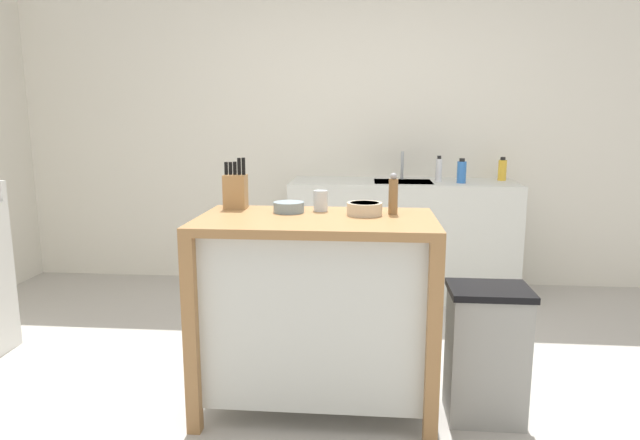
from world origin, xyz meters
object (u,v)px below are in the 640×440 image
object	(u,v)px
bottle_hand_soap	(502,170)
bottle_dish_soap	(462,172)
kitchen_island	(316,303)
drinking_cup	(321,201)
bowl_stoneware_deep	(364,208)
pepper_grinder	(393,195)
sink_faucet	(402,165)
bottle_spray_cleaner	(439,170)
trash_bin	(486,353)
knife_block	(235,190)
bowl_ceramic_small	(289,207)

from	to	relation	value
bottle_hand_soap	bottle_dish_soap	xyz separation A→B (m)	(-0.34, -0.20, 0.00)
kitchen_island	drinking_cup	distance (m)	0.49
bowl_stoneware_deep	pepper_grinder	bearing A→B (deg)	14.53
sink_faucet	bottle_dish_soap	world-z (taller)	sink_faucet
drinking_cup	kitchen_island	bearing A→B (deg)	-91.73
sink_faucet	bottle_spray_cleaner	bearing A→B (deg)	-26.25
bottle_hand_soap	kitchen_island	bearing A→B (deg)	-123.59
sink_faucet	bottle_hand_soap	xyz separation A→B (m)	(0.77, -0.02, -0.03)
sink_faucet	trash_bin	bearing A→B (deg)	-81.87
knife_block	trash_bin	distance (m)	1.43
bottle_dish_soap	pepper_grinder	bearing A→B (deg)	-109.77
kitchen_island	bottle_hand_soap	bearing A→B (deg)	56.41
bottle_spray_cleaner	bottle_dish_soap	xyz separation A→B (m)	(0.16, -0.09, -0.01)
knife_block	sink_faucet	distance (m)	1.96
pepper_grinder	sink_faucet	distance (m)	1.84
bottle_hand_soap	bottle_spray_cleaner	distance (m)	0.51
sink_faucet	bottle_spray_cleaner	world-z (taller)	sink_faucet
trash_bin	sink_faucet	world-z (taller)	sink_faucet
bowl_ceramic_small	drinking_cup	world-z (taller)	drinking_cup
knife_block	bowl_stoneware_deep	distance (m)	0.66
bowl_stoneware_deep	bottle_dish_soap	bearing A→B (deg)	66.59
kitchen_island	bottle_spray_cleaner	xyz separation A→B (m)	(0.77, 1.81, 0.47)
knife_block	bowl_ceramic_small	bearing A→B (deg)	-18.02
kitchen_island	bowl_stoneware_deep	size ratio (longest dim) A/B	6.60
pepper_grinder	bottle_dish_soap	size ratio (longest dim) A/B	1.05
kitchen_island	trash_bin	bearing A→B (deg)	-3.28
trash_bin	bottle_dish_soap	size ratio (longest dim) A/B	3.40
kitchen_island	drinking_cup	world-z (taller)	drinking_cup
bowl_ceramic_small	trash_bin	xyz separation A→B (m)	(0.93, -0.17, -0.64)
kitchen_island	bottle_spray_cleaner	world-z (taller)	bottle_spray_cleaner
bottle_dish_soap	kitchen_island	bearing A→B (deg)	-118.43
bowl_stoneware_deep	sink_faucet	size ratio (longest dim) A/B	0.75
knife_block	sink_faucet	bearing A→B (deg)	61.81
bowl_stoneware_deep	bottle_hand_soap	xyz separation A→B (m)	(1.06, 1.84, 0.02)
drinking_cup	bowl_stoneware_deep	bearing A→B (deg)	-24.61
knife_block	bottle_hand_soap	bearing A→B (deg)	45.09
knife_block	drinking_cup	world-z (taller)	knife_block
drinking_cup	sink_faucet	xyz separation A→B (m)	(0.50, 1.77, 0.03)
bowl_stoneware_deep	drinking_cup	bearing A→B (deg)	155.39
drinking_cup	bottle_dish_soap	world-z (taller)	bottle_dish_soap
knife_block	bottle_hand_soap	world-z (taller)	knife_block
drinking_cup	bottle_dish_soap	xyz separation A→B (m)	(0.93, 1.54, 0.00)
bowl_ceramic_small	pepper_grinder	distance (m)	0.50
bowl_stoneware_deep	trash_bin	distance (m)	0.87
pepper_grinder	bottle_spray_cleaner	distance (m)	1.75
bowl_ceramic_small	bottle_hand_soap	size ratio (longest dim) A/B	0.81
sink_faucet	bottle_hand_soap	size ratio (longest dim) A/B	1.20
bowl_ceramic_small	drinking_cup	xyz separation A→B (m)	(0.15, 0.05, 0.02)
kitchen_island	bowl_stoneware_deep	distance (m)	0.50
bowl_ceramic_small	drinking_cup	bearing A→B (deg)	19.69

